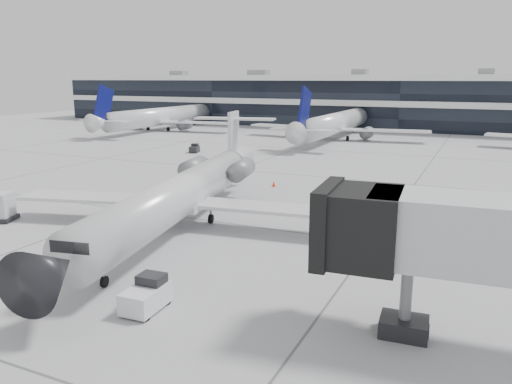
% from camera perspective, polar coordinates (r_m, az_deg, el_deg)
% --- Properties ---
extents(ground, '(220.00, 220.00, 0.00)m').
position_cam_1_polar(ground, '(36.85, -2.27, -3.71)').
color(ground, '#9A9A9D').
rests_on(ground, ground).
extents(terminal, '(170.00, 22.00, 10.00)m').
position_cam_1_polar(terminal, '(114.70, 16.93, 9.59)').
color(terminal, black).
rests_on(terminal, ground).
extents(bg_jet_left, '(32.00, 40.00, 9.60)m').
position_cam_1_polar(bg_jet_left, '(106.37, -10.50, 7.01)').
color(bg_jet_left, white).
rests_on(bg_jet_left, ground).
extents(bg_jet_center, '(32.00, 40.00, 9.60)m').
position_cam_1_polar(bg_jet_center, '(90.34, 9.19, 6.05)').
color(bg_jet_center, white).
rests_on(bg_jet_center, ground).
extents(regional_jet, '(25.74, 32.08, 7.45)m').
position_cam_1_polar(regional_jet, '(36.07, -8.28, -0.03)').
color(regional_jet, silver).
rests_on(regional_jet, ground).
extents(ramp_worker, '(0.85, 0.81, 1.96)m').
position_cam_1_polar(ramp_worker, '(29.49, -22.43, -7.02)').
color(ramp_worker, '#F1FF1A').
rests_on(ramp_worker, ground).
extents(baggage_tug, '(1.58, 2.51, 1.55)m').
position_cam_1_polar(baggage_tug, '(24.16, -12.40, -11.45)').
color(baggage_tug, silver).
rests_on(baggage_tug, ground).
extents(traffic_cone, '(0.49, 0.49, 0.58)m').
position_cam_1_polar(traffic_cone, '(49.48, 2.04, 0.93)').
color(traffic_cone, '#F43C0C').
rests_on(traffic_cone, ground).
extents(far_tug, '(1.66, 2.20, 1.24)m').
position_cam_1_polar(far_tug, '(72.98, -7.04, 4.95)').
color(far_tug, black).
rests_on(far_tug, ground).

